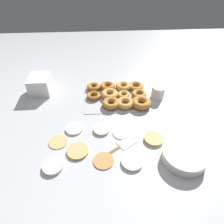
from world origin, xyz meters
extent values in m
plane|color=#B2B5BA|center=(0.00, 0.00, 0.00)|extent=(3.00, 3.00, 0.00)
cylinder|color=tan|center=(0.14, 0.17, 0.01)|extent=(0.10, 0.10, 0.01)
cylinder|color=#B27F42|center=(0.02, 0.23, 0.00)|extent=(0.10, 0.10, 0.01)
cylinder|color=silver|center=(-0.08, 0.06, 0.00)|extent=(0.09, 0.09, 0.01)
cylinder|color=tan|center=(-0.24, 0.12, 0.01)|extent=(0.10, 0.10, 0.02)
cylinder|color=silver|center=(0.17, 0.02, 0.01)|extent=(0.09, 0.09, 0.01)
cylinder|color=beige|center=(0.02, 0.04, 0.01)|extent=(0.08, 0.08, 0.01)
cylinder|color=beige|center=(0.24, 0.25, 0.01)|extent=(0.09, 0.09, 0.02)
cylinder|color=tan|center=(0.24, 0.10, 0.00)|extent=(0.09, 0.09, 0.01)
cylinder|color=silver|center=(-0.11, 0.25, 0.01)|extent=(0.10, 0.10, 0.01)
cube|color=#ADAFB5|center=(-0.08, -0.26, 0.00)|extent=(0.41, 0.31, 0.01)
torus|color=#C68438|center=(-0.22, -0.34, 0.02)|extent=(0.10, 0.10, 0.03)
torus|color=#D19347|center=(-0.14, -0.35, 0.02)|extent=(0.10, 0.10, 0.03)
torus|color=#AD6B28|center=(-0.03, -0.35, 0.02)|extent=(0.10, 0.10, 0.03)
torus|color=#AD6B28|center=(0.06, -0.36, 0.02)|extent=(0.09, 0.09, 0.03)
torus|color=#C68438|center=(-0.23, -0.26, 0.02)|extent=(0.09, 0.09, 0.03)
torus|color=#D19347|center=(-0.13, -0.26, 0.02)|extent=(0.08, 0.08, 0.02)
torus|color=#D19347|center=(-0.04, -0.26, 0.02)|extent=(0.11, 0.11, 0.04)
torus|color=#AD6B28|center=(0.06, -0.26, 0.02)|extent=(0.09, 0.09, 0.02)
torus|color=#B7752D|center=(-0.22, -0.16, 0.03)|extent=(0.12, 0.12, 0.04)
torus|color=#D19347|center=(-0.13, -0.16, 0.02)|extent=(0.11, 0.11, 0.03)
torus|color=#B7752D|center=(-0.04, -0.17, 0.02)|extent=(0.11, 0.11, 0.03)
cylinder|color=silver|center=(-0.35, 0.25, 0.03)|extent=(0.20, 0.20, 0.05)
cube|color=white|center=(0.41, -0.35, 0.01)|extent=(0.13, 0.15, 0.02)
cube|color=white|center=(0.41, -0.35, 0.03)|extent=(0.13, 0.15, 0.02)
cube|color=white|center=(0.41, -0.35, 0.06)|extent=(0.13, 0.15, 0.02)
cube|color=white|center=(0.41, -0.35, 0.08)|extent=(0.13, 0.15, 0.02)
cube|color=white|center=(0.41, -0.35, 0.10)|extent=(0.13, 0.15, 0.02)
cylinder|color=white|center=(-0.35, -0.24, 0.04)|extent=(0.08, 0.08, 0.08)
cube|color=brown|center=(-0.01, 0.19, 0.00)|extent=(0.12, 0.09, 0.01)
cube|color=#BCBCC1|center=(-0.11, 0.12, 0.00)|extent=(0.12, 0.11, 0.01)
camera|label=1|loc=(0.01, 0.78, 0.77)|focal=32.00mm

